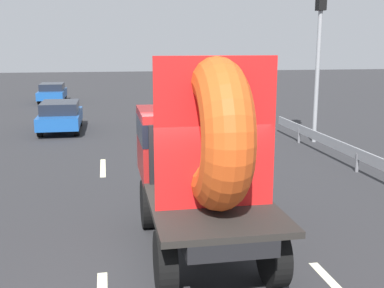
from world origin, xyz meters
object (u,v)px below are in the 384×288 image
(flatbed_truck, at_px, (199,153))
(distant_sedan, at_px, (61,115))
(oncoming_car, at_px, (52,92))
(traffic_light, at_px, (319,42))

(flatbed_truck, relative_size, distant_sedan, 1.13)
(flatbed_truck, relative_size, oncoming_car, 1.19)
(flatbed_truck, xyz_separation_m, traffic_light, (6.29, 8.81, 2.02))
(distant_sedan, height_order, oncoming_car, distant_sedan)
(oncoming_car, bearing_deg, traffic_light, -53.44)
(flatbed_truck, distance_m, oncoming_car, 24.67)
(flatbed_truck, height_order, oncoming_car, flatbed_truck)
(distant_sedan, distance_m, traffic_light, 11.18)
(distant_sedan, xyz_separation_m, traffic_light, (9.89, -4.17, 3.11))
(flatbed_truck, height_order, distant_sedan, flatbed_truck)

